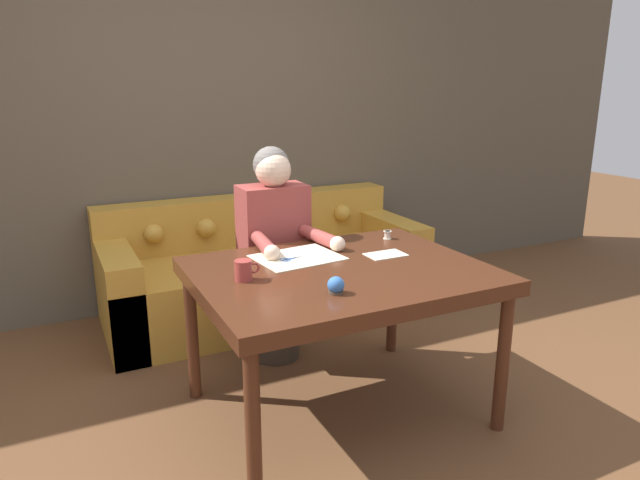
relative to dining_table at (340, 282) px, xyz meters
The scene contains 11 objects.
ground_plane 0.70m from the dining_table, 141.55° to the right, with size 16.00×16.00×0.00m, color brown.
wall_back 1.93m from the dining_table, 94.55° to the left, with size 8.00×0.06×2.60m.
dining_table is the anchor object (origin of this frame).
couch 1.43m from the dining_table, 84.52° to the left, with size 2.16×0.89×0.79m.
person 0.68m from the dining_table, 94.82° to the left, with size 0.44×0.62×1.24m.
pattern_paper_main 0.27m from the dining_table, 115.00° to the left, with size 0.43×0.36×0.00m.
pattern_paper_offcut 0.32m from the dining_table, 15.72° to the left, with size 0.20×0.13×0.00m.
scissors 0.28m from the dining_table, 123.42° to the left, with size 0.19×0.08×0.01m.
mug 0.47m from the dining_table, behind, with size 0.11×0.08×0.09m.
thread_spool 0.59m from the dining_table, 35.64° to the left, with size 0.04×0.04×0.05m.
pin_cushion 0.34m from the dining_table, 121.25° to the right, with size 0.07×0.07×0.07m.
Camera 1 is at (-1.04, -2.08, 1.57)m, focal length 32.00 mm.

